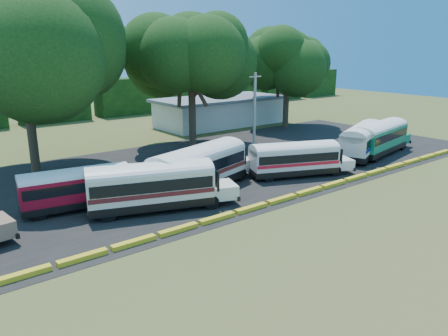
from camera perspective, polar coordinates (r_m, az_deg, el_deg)
ground at (r=30.92m, az=6.90°, el=-5.41°), size 160.00×160.00×0.00m
asphalt_strip at (r=40.37m, az=-4.13°, el=-0.31°), size 64.00×24.00×0.02m
curb at (r=31.54m, az=5.62°, el=-4.66°), size 53.70×0.45×0.30m
terminal_building at (r=64.02m, az=-0.55°, el=7.46°), size 19.00×9.00×4.00m
treeline_backdrop at (r=71.79m, az=-21.35°, el=8.06°), size 130.00×4.00×6.00m
bus_red at (r=31.99m, az=-18.43°, el=-2.19°), size 9.23×3.54×2.96m
bus_cream_west at (r=30.32m, az=-9.17°, el=-2.06°), size 10.67×5.83×3.42m
bus_cream_east at (r=34.12m, az=-3.08°, el=0.33°), size 11.42×5.81×3.65m
bus_white_red at (r=38.52m, az=9.39°, el=1.41°), size 9.53×5.68×3.08m
bus_white_blue at (r=46.98m, az=17.71°, el=3.67°), size 10.65×6.27×3.43m
bus_teal at (r=48.70m, az=19.71°, el=3.98°), size 10.99×4.54×3.51m
tree_west at (r=41.78m, az=-25.04°, el=15.09°), size 13.39×13.39×16.63m
tree_center at (r=48.67m, az=-4.33°, el=14.97°), size 11.06×11.06×14.66m
tree_east at (r=62.37m, az=8.33°, el=14.17°), size 9.96×9.96×13.41m
utility_pole at (r=46.82m, az=4.01°, el=7.31°), size 1.60×0.30×8.46m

